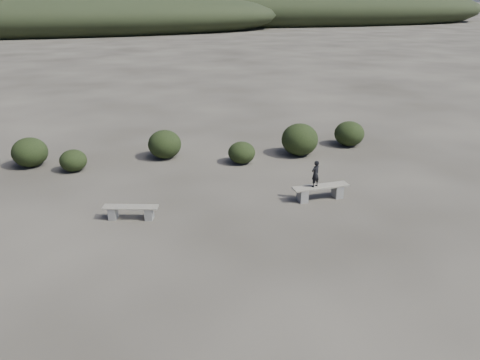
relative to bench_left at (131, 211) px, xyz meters
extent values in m
plane|color=#2D2923|center=(3.14, -3.99, -0.24)|extent=(1200.00, 1200.00, 0.00)
cube|color=slate|center=(-0.51, 0.15, -0.06)|extent=(0.30, 0.36, 0.35)
cube|color=slate|center=(0.51, -0.15, -0.06)|extent=(0.30, 0.36, 0.35)
cube|color=gray|center=(0.00, 0.00, 0.13)|extent=(1.63, 0.76, 0.04)
cube|color=slate|center=(5.30, -0.06, -0.04)|extent=(0.27, 0.37, 0.41)
cube|color=slate|center=(6.53, -0.01, -0.04)|extent=(0.27, 0.37, 0.41)
cube|color=gray|center=(5.92, -0.04, 0.19)|extent=(1.86, 0.47, 0.05)
imported|color=black|center=(5.70, -0.05, 0.65)|extent=(0.37, 0.32, 0.86)
ellipsoid|color=black|center=(-1.91, 4.69, 0.16)|extent=(0.99, 0.99, 0.81)
ellipsoid|color=black|center=(1.55, 5.39, 0.33)|extent=(1.32, 1.32, 1.14)
ellipsoid|color=black|center=(4.37, 4.01, 0.18)|extent=(1.06, 1.06, 0.85)
ellipsoid|color=black|center=(6.92, 4.41, 0.41)|extent=(1.49, 1.49, 1.30)
ellipsoid|color=black|center=(9.48, 5.10, 0.29)|extent=(1.28, 1.28, 1.07)
ellipsoid|color=black|center=(-3.53, 5.65, 0.32)|extent=(1.32, 1.32, 1.12)
ellipsoid|color=black|center=(38.14, 106.01, 2.91)|extent=(120.00, 44.00, 14.00)
ellipsoid|color=#313C31|center=(3.14, 156.01, 5.16)|extent=(190.00, 64.00, 24.00)
camera|label=1|loc=(0.02, -12.72, 5.78)|focal=35.00mm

